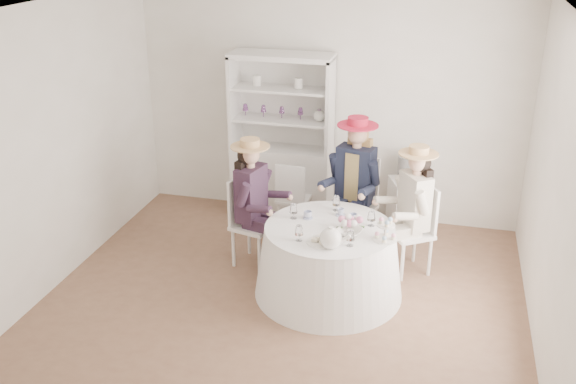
# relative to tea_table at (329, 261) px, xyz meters

# --- Properties ---
(ground) EXTENTS (4.50, 4.50, 0.00)m
(ground) POSITION_rel_tea_table_xyz_m (-0.39, -0.16, -0.35)
(ground) COLOR brown
(ground) RESTS_ON ground
(ceiling) EXTENTS (4.50, 4.50, 0.00)m
(ceiling) POSITION_rel_tea_table_xyz_m (-0.39, -0.16, 2.35)
(ceiling) COLOR white
(ceiling) RESTS_ON wall_back
(wall_back) EXTENTS (4.50, 0.00, 4.50)m
(wall_back) POSITION_rel_tea_table_xyz_m (-0.39, 1.84, 1.00)
(wall_back) COLOR silver
(wall_back) RESTS_ON ground
(wall_front) EXTENTS (4.50, 0.00, 4.50)m
(wall_front) POSITION_rel_tea_table_xyz_m (-0.39, -2.16, 1.00)
(wall_front) COLOR silver
(wall_front) RESTS_ON ground
(wall_left) EXTENTS (0.00, 4.50, 4.50)m
(wall_left) POSITION_rel_tea_table_xyz_m (-2.64, -0.16, 1.00)
(wall_left) COLOR silver
(wall_left) RESTS_ON ground
(wall_right) EXTENTS (0.00, 4.50, 4.50)m
(wall_right) POSITION_rel_tea_table_xyz_m (1.86, -0.16, 1.00)
(wall_right) COLOR silver
(wall_right) RESTS_ON ground
(tea_table) EXTENTS (1.42, 1.42, 0.70)m
(tea_table) POSITION_rel_tea_table_xyz_m (0.00, 0.00, 0.00)
(tea_table) COLOR white
(tea_table) RESTS_ON ground
(hutch) EXTENTS (1.18, 0.47, 1.98)m
(hutch) POSITION_rel_tea_table_xyz_m (-0.88, 1.60, 0.35)
(hutch) COLOR silver
(hutch) RESTS_ON ground
(side_table) EXTENTS (0.52, 0.52, 0.62)m
(side_table) POSITION_rel_tea_table_xyz_m (0.62, 1.57, -0.04)
(side_table) COLOR silver
(side_table) RESTS_ON ground
(hatbox) EXTENTS (0.35, 0.35, 0.30)m
(hatbox) POSITION_rel_tea_table_xyz_m (0.62, 1.57, 0.42)
(hatbox) COLOR black
(hatbox) RESTS_ON side_table
(guest_left) EXTENTS (0.55, 0.52, 1.38)m
(guest_left) POSITION_rel_tea_table_xyz_m (-0.86, 0.37, 0.43)
(guest_left) COLOR silver
(guest_left) RESTS_ON ground
(guest_mid) EXTENTS (0.57, 0.60, 1.50)m
(guest_mid) POSITION_rel_tea_table_xyz_m (0.08, 0.94, 0.50)
(guest_mid) COLOR silver
(guest_mid) RESTS_ON ground
(guest_right) EXTENTS (0.58, 0.55, 1.36)m
(guest_right) POSITION_rel_tea_table_xyz_m (0.71, 0.61, 0.42)
(guest_right) COLOR silver
(guest_right) RESTS_ON ground
(spare_chair) EXTENTS (0.37, 0.37, 0.86)m
(spare_chair) POSITION_rel_tea_table_xyz_m (-0.65, 1.17, 0.11)
(spare_chair) COLOR silver
(spare_chair) RESTS_ON ground
(teacup_a) EXTENTS (0.11, 0.11, 0.07)m
(teacup_a) POSITION_rel_tea_table_xyz_m (-0.24, 0.14, 0.39)
(teacup_a) COLOR white
(teacup_a) RESTS_ON tea_table
(teacup_b) EXTENTS (0.09, 0.09, 0.06)m
(teacup_b) POSITION_rel_tea_table_xyz_m (0.05, 0.28, 0.39)
(teacup_b) COLOR white
(teacup_b) RESTS_ON tea_table
(teacup_c) EXTENTS (0.11, 0.11, 0.07)m
(teacup_c) POSITION_rel_tea_table_xyz_m (0.19, 0.19, 0.39)
(teacup_c) COLOR white
(teacup_c) RESTS_ON tea_table
(flower_bowl) EXTENTS (0.27, 0.27, 0.06)m
(flower_bowl) POSITION_rel_tea_table_xyz_m (0.20, -0.12, 0.38)
(flower_bowl) COLOR white
(flower_bowl) RESTS_ON tea_table
(flower_arrangement) EXTENTS (0.19, 0.19, 0.07)m
(flower_arrangement) POSITION_rel_tea_table_xyz_m (0.19, -0.01, 0.44)
(flower_arrangement) COLOR pink
(flower_arrangement) RESTS_ON tea_table
(table_teapot) EXTENTS (0.28, 0.20, 0.21)m
(table_teapot) POSITION_rel_tea_table_xyz_m (0.08, -0.38, 0.44)
(table_teapot) COLOR white
(table_teapot) RESTS_ON tea_table
(sandwich_plate) EXTENTS (0.25, 0.25, 0.05)m
(sandwich_plate) POSITION_rel_tea_table_xyz_m (-0.02, -0.31, 0.37)
(sandwich_plate) COLOR white
(sandwich_plate) RESTS_ON tea_table
(cupcake_stand) EXTENTS (0.22, 0.22, 0.21)m
(cupcake_stand) POSITION_rel_tea_table_xyz_m (0.53, -0.12, 0.43)
(cupcake_stand) COLOR white
(cupcake_stand) RESTS_ON tea_table
(stemware_set) EXTENTS (0.82, 0.79, 0.15)m
(stemware_set) POSITION_rel_tea_table_xyz_m (0.00, -0.00, 0.43)
(stemware_set) COLOR white
(stemware_set) RESTS_ON tea_table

